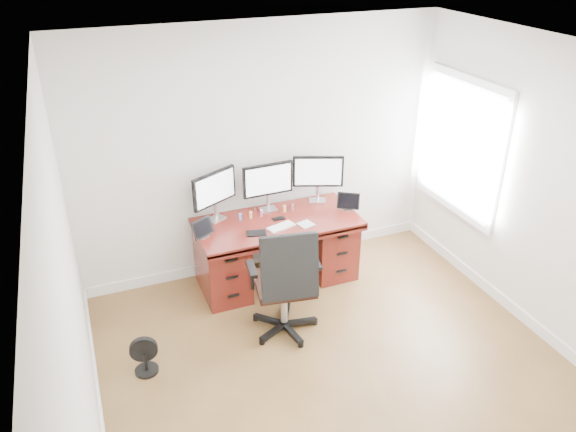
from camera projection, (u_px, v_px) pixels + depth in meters
name	position (u px, v px, depth m)	size (l,w,h in m)	color
ground	(354.00, 393.00, 4.70)	(4.50, 4.50, 0.00)	brown
back_wall	(262.00, 152.00, 5.92)	(4.00, 0.10, 2.70)	silver
right_wall	(564.00, 204.00, 4.81)	(0.10, 4.50, 2.70)	silver
desk	(277.00, 248.00, 6.02)	(1.70, 0.80, 0.75)	#5D1812
office_chair	(285.00, 300.00, 5.23)	(0.71, 0.71, 1.16)	black
floor_fan	(145.00, 356.00, 4.85)	(0.25, 0.21, 0.36)	black
monitor_left	(214.00, 190.00, 5.70)	(0.50, 0.29, 0.53)	silver
monitor_center	(268.00, 181.00, 5.89)	(0.55, 0.14, 0.53)	silver
monitor_right	(318.00, 173.00, 6.08)	(0.52, 0.23, 0.53)	silver
tablet_left	(203.00, 229.00, 5.49)	(0.24, 0.17, 0.19)	silver
tablet_right	(349.00, 202.00, 6.01)	(0.24, 0.19, 0.19)	silver
keyboard	(281.00, 227.00, 5.70)	(0.29, 0.12, 0.01)	white
trackpad	(306.00, 224.00, 5.75)	(0.14, 0.14, 0.01)	silver
drawing_tablet	(256.00, 233.00, 5.58)	(0.19, 0.12, 0.01)	black
phone	(279.00, 219.00, 5.86)	(0.13, 0.07, 0.01)	black
figurine_blue	(240.00, 216.00, 5.81)	(0.03, 0.03, 0.08)	#5A79F1
figurine_orange	(251.00, 214.00, 5.85)	(0.03, 0.03, 0.08)	#F19F4A
figurine_pink	(261.00, 212.00, 5.89)	(0.03, 0.03, 0.08)	pink
figurine_yellow	(285.00, 208.00, 5.98)	(0.03, 0.03, 0.08)	#DCBC61
figurine_brown	(292.00, 207.00, 6.01)	(0.03, 0.03, 0.08)	brown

